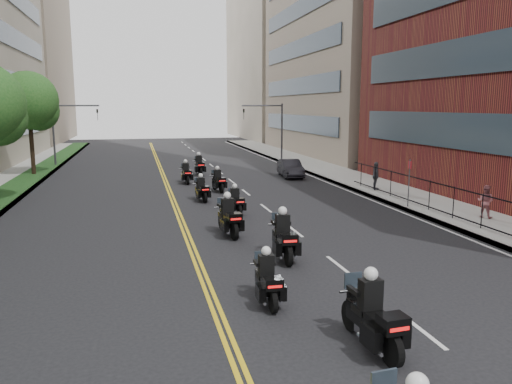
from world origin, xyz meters
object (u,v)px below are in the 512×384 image
motorcycle_6 (201,190)px  motorcycle_8 (186,174)px  motorcycle_4 (229,218)px  motorcycle_1 (373,318)px  parked_sedan (291,168)px  motorcycle_7 (218,181)px  motorcycle_9 (199,166)px  pedestrian_c (376,176)px  motorcycle_2 (267,281)px  pedestrian_b (485,201)px  motorcycle_5 (236,202)px  motorcycle_3 (283,239)px

motorcycle_6 → motorcycle_8: size_ratio=0.94×
motorcycle_4 → motorcycle_8: size_ratio=1.10×
motorcycle_1 → motorcycle_8: motorcycle_1 is taller
motorcycle_1 → parked_sedan: motorcycle_1 is taller
motorcycle_7 → motorcycle_9: 7.90m
motorcycle_4 → motorcycle_6: size_ratio=1.16×
motorcycle_1 → motorcycle_7: motorcycle_1 is taller
motorcycle_6 → pedestrian_c: bearing=-5.3°
motorcycle_2 → motorcycle_9: motorcycle_9 is taller
motorcycle_9 → pedestrian_c: 14.34m
motorcycle_1 → motorcycle_9: bearing=86.7°
motorcycle_7 → pedestrian_b: (11.00, -11.00, 0.28)m
motorcycle_5 → motorcycle_6: motorcycle_6 is taller
motorcycle_6 → pedestrian_b: pedestrian_b is taller
motorcycle_9 → pedestrian_b: size_ratio=1.58×
motorcycle_2 → motorcycle_7: size_ratio=0.98×
motorcycle_7 → motorcycle_4: bearing=-104.3°
motorcycle_2 → motorcycle_4: bearing=89.3°
motorcycle_3 → motorcycle_5: motorcycle_3 is taller
motorcycle_9 → motorcycle_8: bearing=-111.2°
pedestrian_b → pedestrian_c: 8.61m
motorcycle_5 → parked_sedan: bearing=56.0°
motorcycle_5 → motorcycle_7: 6.85m
pedestrian_b → motorcycle_3: bearing=74.4°
motorcycle_3 → motorcycle_5: size_ratio=1.23×
motorcycle_7 → motorcycle_8: bearing=105.7°
motorcycle_2 → pedestrian_b: (12.58, 7.36, 0.30)m
motorcycle_3 → parked_sedan: size_ratio=0.63×
motorcycle_4 → motorcycle_6: 7.94m
motorcycle_1 → motorcycle_5: size_ratio=1.22×
motorcycle_3 → motorcycle_2: bearing=-109.2°
motorcycle_3 → parked_sedan: (6.44, 19.84, -0.08)m
motorcycle_7 → motorcycle_9: motorcycle_9 is taller
motorcycle_2 → motorcycle_3: size_ratio=0.84×
motorcycle_3 → motorcycle_4: bearing=112.8°
motorcycle_9 → pedestrian_c: (9.87, -10.40, 0.32)m
motorcycle_2 → motorcycle_6: size_ratio=1.00×
motorcycle_6 → parked_sedan: size_ratio=0.53×
motorcycle_5 → motorcycle_6: bearing=102.4°
motorcycle_3 → motorcycle_9: (-0.22, 22.52, -0.03)m
motorcycle_2 → motorcycle_5: (1.37, 11.51, -0.02)m
motorcycle_2 → motorcycle_7: (1.58, 18.36, 0.01)m
motorcycle_6 → parked_sedan: 11.36m
motorcycle_6 → motorcycle_8: motorcycle_8 is taller
parked_sedan → pedestrian_b: pedestrian_b is taller
motorcycle_3 → motorcycle_6: 11.73m
motorcycle_5 → motorcycle_9: size_ratio=0.85×
motorcycle_8 → motorcycle_2: bearing=-92.8°
motorcycle_2 → motorcycle_6: bearing=90.8°
motorcycle_2 → motorcycle_8: size_ratio=0.95×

